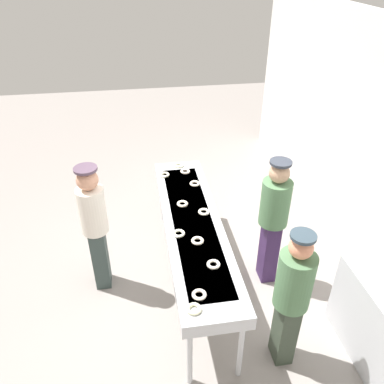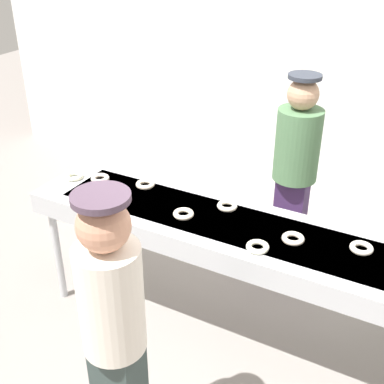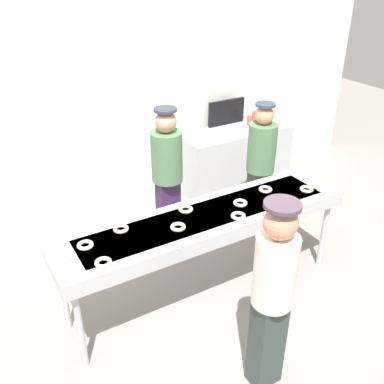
% 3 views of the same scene
% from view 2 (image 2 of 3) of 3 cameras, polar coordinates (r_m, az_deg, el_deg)
% --- Properties ---
extents(ground_plane, '(16.00, 16.00, 0.00)m').
position_cam_2_polar(ground_plane, '(3.80, 4.41, -15.84)').
color(ground_plane, gray).
extents(back_wall, '(8.00, 0.12, 3.05)m').
position_cam_2_polar(back_wall, '(4.95, 16.09, 14.42)').
color(back_wall, white).
rests_on(back_wall, ground).
extents(fryer_conveyor, '(2.90, 0.65, 0.95)m').
position_cam_2_polar(fryer_conveyor, '(3.25, 4.98, -4.86)').
color(fryer_conveyor, '#B7BABF').
rests_on(fryer_conveyor, ground).
extents(sugar_donut_0, '(0.19, 0.19, 0.03)m').
position_cam_2_polar(sugar_donut_0, '(3.09, 11.44, -5.22)').
color(sugar_donut_0, '#F8E8D0').
rests_on(sugar_donut_0, fryer_conveyor).
extents(sugar_donut_1, '(0.15, 0.15, 0.03)m').
position_cam_2_polar(sugar_donut_1, '(3.77, -10.43, 1.55)').
color(sugar_donut_1, '#FAE5D0').
rests_on(sugar_donut_1, fryer_conveyor).
extents(sugar_donut_2, '(0.17, 0.17, 0.03)m').
position_cam_2_polar(sugar_donut_2, '(3.11, 18.74, -6.07)').
color(sugar_donut_2, white).
rests_on(sugar_donut_2, fryer_conveyor).
extents(sugar_donut_3, '(0.19, 0.19, 0.03)m').
position_cam_2_polar(sugar_donut_3, '(3.27, -0.98, -2.51)').
color(sugar_donut_3, '#F7E6C9').
rests_on(sugar_donut_3, fryer_conveyor).
extents(sugar_donut_5, '(0.19, 0.19, 0.03)m').
position_cam_2_polar(sugar_donut_5, '(3.55, -12.71, -0.55)').
color(sugar_donut_5, '#F5EDC8').
rests_on(sugar_donut_5, fryer_conveyor).
extents(sugar_donut_6, '(0.14, 0.14, 0.03)m').
position_cam_2_polar(sugar_donut_6, '(2.98, 7.48, -6.22)').
color(sugar_donut_6, '#EAEACD').
rests_on(sugar_donut_6, fryer_conveyor).
extents(sugar_donut_8, '(0.18, 0.18, 0.03)m').
position_cam_2_polar(sugar_donut_8, '(3.36, 4.03, -1.59)').
color(sugar_donut_8, '#F3E7CF').
rests_on(sugar_donut_8, fryer_conveyor).
extents(sugar_donut_9, '(0.15, 0.15, 0.03)m').
position_cam_2_polar(sugar_donut_9, '(3.85, -13.28, 1.77)').
color(sugar_donut_9, '#F4F4C9').
rests_on(sugar_donut_9, fryer_conveyor).
extents(sugar_donut_10, '(0.19, 0.19, 0.03)m').
position_cam_2_polar(sugar_donut_10, '(3.64, -5.36, 0.88)').
color(sugar_donut_10, '#F7E3C6').
rests_on(sugar_donut_10, fryer_conveyor).
extents(worker_assistant, '(0.34, 0.34, 1.69)m').
position_cam_2_polar(worker_assistant, '(3.96, 11.67, 2.87)').
color(worker_assistant, '#351F47').
rests_on(worker_assistant, ground).
extents(customer_waiting, '(0.31, 0.31, 1.68)m').
position_cam_2_polar(customer_waiting, '(2.50, -8.89, -15.15)').
color(customer_waiting, '#313F3C').
rests_on(customer_waiting, ground).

